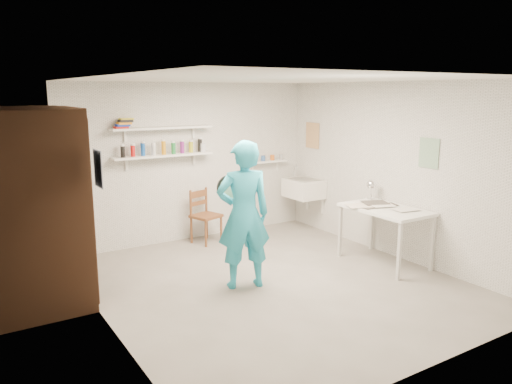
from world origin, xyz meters
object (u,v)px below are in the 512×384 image
man (244,215)px  wall_clock (230,188)px  wooden_chair (206,216)px  work_table (384,236)px  desk_lamp (372,185)px  belfast_sink (304,188)px

man → wall_clock: size_ratio=5.56×
man → wall_clock: man is taller
wooden_chair → work_table: bearing=-71.4°
man → wooden_chair: size_ratio=2.08×
desk_lamp → belfast_sink: bearing=93.1°
wooden_chair → man: bearing=-121.2°
wall_clock → wooden_chair: wall_clock is taller
belfast_sink → work_table: size_ratio=0.52×
man → wooden_chair: bearing=-87.2°
wooden_chair → desk_lamp: desk_lamp is taller
desk_lamp → wall_clock: bearing=178.3°
man → work_table: 2.07m
wall_clock → work_table: size_ratio=0.27×
man → wall_clock: bearing=-58.8°
man → wall_clock: 0.36m
belfast_sink → wall_clock: (-2.16, -1.38, 0.46)m
belfast_sink → desk_lamp: (0.08, -1.45, 0.28)m
belfast_sink → man: size_ratio=0.35×
belfast_sink → desk_lamp: size_ratio=4.19×
belfast_sink → work_table: (-0.11, -1.90, -0.32)m
man → wall_clock: (-0.06, 0.21, 0.29)m
belfast_sink → desk_lamp: 1.47m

